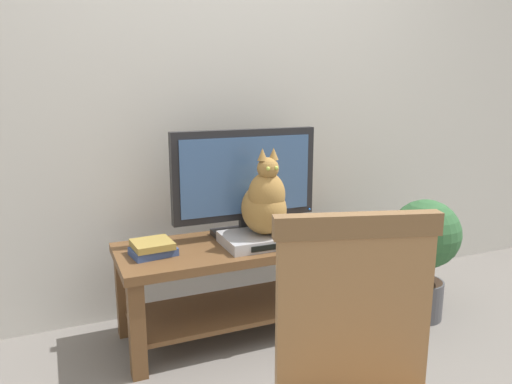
% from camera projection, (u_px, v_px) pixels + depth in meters
% --- Properties ---
extents(back_wall, '(7.00, 0.12, 2.80)m').
position_uv_depth(back_wall, '(217.00, 64.00, 2.73)').
color(back_wall, beige).
rests_on(back_wall, ground).
extents(tv_stand, '(1.37, 0.51, 0.50)m').
position_uv_depth(tv_stand, '(252.00, 267.00, 2.55)').
color(tv_stand, brown).
rests_on(tv_stand, ground).
extents(tv, '(0.78, 0.20, 0.57)m').
position_uv_depth(tv, '(245.00, 180.00, 2.53)').
color(tv, black).
rests_on(tv, tv_stand).
extents(media_box, '(0.42, 0.28, 0.05)m').
position_uv_depth(media_box, '(264.00, 238.00, 2.46)').
color(media_box, '#ADADB2').
rests_on(media_box, tv_stand).
extents(cat, '(0.22, 0.34, 0.44)m').
position_uv_depth(cat, '(265.00, 203.00, 2.41)').
color(cat, olive).
rests_on(cat, media_box).
extents(book_stack, '(0.22, 0.19, 0.07)m').
position_uv_depth(book_stack, '(153.00, 248.00, 2.30)').
color(book_stack, '#33477A').
rests_on(book_stack, tv_stand).
extents(potted_plant, '(0.38, 0.38, 0.68)m').
position_uv_depth(potted_plant, '(424.00, 247.00, 2.67)').
color(potted_plant, '#47474C').
rests_on(potted_plant, ground).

